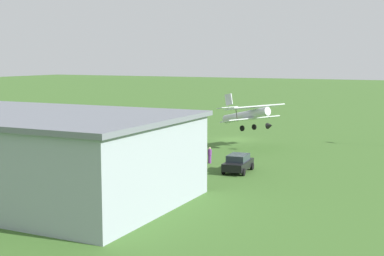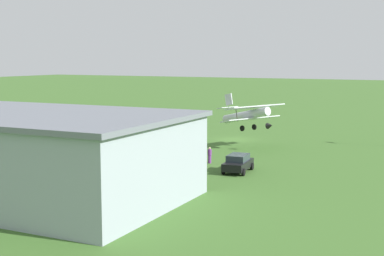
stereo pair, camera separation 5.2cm
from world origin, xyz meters
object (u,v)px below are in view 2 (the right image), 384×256
at_px(person_near_hangar_door, 144,147).
at_px(person_beside_truck, 210,155).
at_px(hangar, 6,152).
at_px(car_black, 238,163).
at_px(biplane, 248,115).
at_px(car_orange, 45,145).
at_px(person_walking_on_apron, 40,140).
at_px(person_at_fence_line, 145,155).
at_px(person_watching_takeoff, 62,138).

bearing_deg(person_near_hangar_door, person_beside_truck, 171.03).
xyz_separation_m(hangar, car_black, (-12.50, -15.03, -2.28)).
distance_m(biplane, car_orange, 22.55).
bearing_deg(person_beside_truck, person_walking_on_apron, -0.41).
distance_m(car_orange, person_walking_on_apron, 4.15).
height_order(person_beside_truck, person_at_fence_line, person_at_fence_line).
bearing_deg(car_black, person_walking_on_apron, -6.12).
relative_size(car_black, person_walking_on_apron, 2.61).
distance_m(person_near_hangar_door, person_watching_takeoff, 11.53).
bearing_deg(car_black, biplane, -72.23).
relative_size(person_near_hangar_door, person_watching_takeoff, 0.97).
height_order(biplane, person_near_hangar_door, biplane).
bearing_deg(person_at_fence_line, person_beside_truck, -153.34).
distance_m(person_at_fence_line, person_watching_takeoff, 14.87).
xyz_separation_m(biplane, car_orange, (18.21, 12.98, -2.89)).
relative_size(hangar, person_at_fence_line, 16.51).
relative_size(biplane, person_beside_truck, 5.22).
xyz_separation_m(car_orange, person_beside_truck, (-18.36, -2.55, -0.08)).
distance_m(hangar, biplane, 29.27).
distance_m(car_orange, person_at_fence_line, 12.76).
bearing_deg(car_orange, person_near_hangar_door, -159.25).
bearing_deg(person_watching_takeoff, biplane, -156.31).
bearing_deg(person_watching_takeoff, hangar, 120.02).
distance_m(person_at_fence_line, person_near_hangar_door, 4.87).
relative_size(hangar, car_black, 6.51).
bearing_deg(biplane, person_beside_truck, 90.84).
bearing_deg(car_black, car_orange, -0.09).
xyz_separation_m(biplane, person_near_hangar_door, (8.06, 9.14, -2.92)).
relative_size(car_black, car_orange, 1.01).
xyz_separation_m(person_walking_on_apron, person_near_hangar_door, (-13.30, -1.14, 0.01)).
bearing_deg(biplane, person_near_hangar_door, 48.58).
bearing_deg(person_at_fence_line, person_near_hangar_door, -57.58).
height_order(person_at_fence_line, person_near_hangar_door, person_at_fence_line).
bearing_deg(person_beside_truck, person_at_fence_line, 26.66).
bearing_deg(person_at_fence_line, car_orange, -1.18).
xyz_separation_m(person_beside_truck, person_watching_takeoff, (19.73, -1.84, 0.07)).
bearing_deg(person_at_fence_line, person_watching_takeoff, -18.25).
distance_m(car_black, person_beside_truck, 4.78).
bearing_deg(person_watching_takeoff, person_at_fence_line, 161.75).
xyz_separation_m(biplane, person_at_fence_line, (5.45, 13.25, -2.90)).
distance_m(biplane, person_at_fence_line, 14.62).
height_order(biplane, person_walking_on_apron, biplane).
xyz_separation_m(car_black, person_near_hangar_door, (12.23, -3.88, -0.00)).
xyz_separation_m(car_black, person_walking_on_apron, (25.53, -2.74, -0.01)).
bearing_deg(person_beside_truck, person_near_hangar_door, -8.97).
bearing_deg(person_beside_truck, car_black, 147.25).
distance_m(car_black, person_at_fence_line, 9.63).
bearing_deg(person_near_hangar_door, biplane, -131.42).
relative_size(hangar, person_walking_on_apron, 16.98).
xyz_separation_m(biplane, person_watching_takeoff, (19.58, 8.59, -2.89)).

